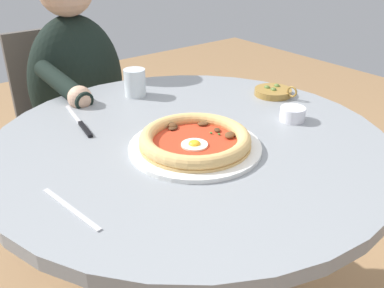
{
  "coord_description": "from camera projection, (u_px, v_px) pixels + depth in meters",
  "views": [
    {
      "loc": [
        0.74,
        -0.57,
        1.19
      ],
      "look_at": [
        0.04,
        -0.02,
        0.74
      ],
      "focal_mm": 39.91,
      "sensor_mm": 36.0,
      "label": 1
    }
  ],
  "objects": [
    {
      "name": "olive_pan",
      "position": [
        273.0,
        92.0,
        1.29
      ],
      "size": [
        0.14,
        0.11,
        0.04
      ],
      "color": "olive",
      "rests_on": "dining_table"
    },
    {
      "name": "ramekin_capers",
      "position": [
        293.0,
        113.0,
        1.11
      ],
      "size": [
        0.07,
        0.07,
        0.04
      ],
      "color": "white",
      "rests_on": "dining_table"
    },
    {
      "name": "pizza_on_plate",
      "position": [
        195.0,
        142.0,
        0.97
      ],
      "size": [
        0.31,
        0.31,
        0.04
      ],
      "color": "white",
      "rests_on": "dining_table"
    },
    {
      "name": "fork_utensil",
      "position": [
        71.0,
        209.0,
        0.77
      ],
      "size": [
        0.18,
        0.04,
        0.0
      ],
      "color": "#BCBCC1",
      "rests_on": "dining_table"
    },
    {
      "name": "water_glass",
      "position": [
        135.0,
        84.0,
        1.27
      ],
      "size": [
        0.06,
        0.06,
        0.08
      ],
      "color": "silver",
      "rests_on": "dining_table"
    },
    {
      "name": "dining_table",
      "position": [
        190.0,
        191.0,
        1.11
      ],
      "size": [
        0.96,
        0.96,
        0.74
      ],
      "color": "gray",
      "rests_on": "ground"
    },
    {
      "name": "cafe_chair_diner",
      "position": [
        69.0,
        115.0,
        1.7
      ],
      "size": [
        0.39,
        0.39,
        0.85
      ],
      "color": "#504A45",
      "rests_on": "ground"
    },
    {
      "name": "steak_knife",
      "position": [
        82.0,
        125.0,
        1.09
      ],
      "size": [
        0.23,
        0.05,
        0.01
      ],
      "color": "silver",
      "rests_on": "dining_table"
    },
    {
      "name": "diner_person",
      "position": [
        84.0,
        136.0,
        1.62
      ],
      "size": [
        0.49,
        0.35,
        1.1
      ],
      "color": "#282833",
      "rests_on": "ground"
    }
  ]
}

